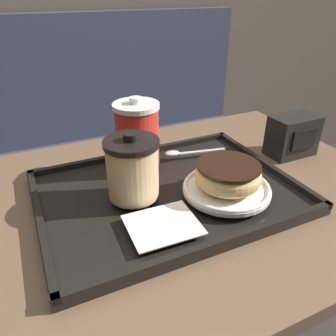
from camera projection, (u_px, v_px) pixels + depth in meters
name	position (u px, v px, depth m)	size (l,w,h in m)	color
booth_bench	(90.00, 174.00, 1.54)	(1.60, 0.44, 1.00)	#33384C
cafe_table	(166.00, 254.00, 0.73)	(0.97, 0.65, 0.73)	brown
serving_tray	(168.00, 193.00, 0.65)	(0.49, 0.36, 0.02)	black
napkin_paper	(163.00, 224.00, 0.53)	(0.12, 0.10, 0.00)	white
coffee_cup_front	(133.00, 168.00, 0.58)	(0.10, 0.10, 0.12)	#E0B784
coffee_cup_rear	(137.00, 134.00, 0.69)	(0.10, 0.10, 0.15)	red
plate_with_chocolate_donut	(226.00, 188.00, 0.62)	(0.17, 0.17, 0.01)	white
donut_chocolate_glazed	(228.00, 175.00, 0.60)	(0.12, 0.12, 0.04)	#DBB270
spoon	(181.00, 153.00, 0.75)	(0.15, 0.04, 0.01)	silver
napkin_dispenser	(293.00, 136.00, 0.79)	(0.11, 0.07, 0.10)	black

